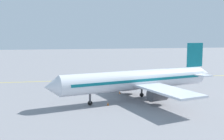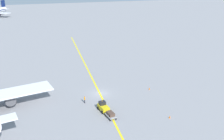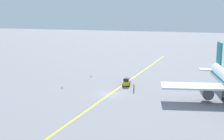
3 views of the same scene
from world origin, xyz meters
name	(u,v)px [view 1 (image 1 of 3)]	position (x,y,z in m)	size (l,w,h in m)	color
ground_plane	(105,79)	(0.00, 0.00, 0.00)	(400.00, 400.00, 0.00)	gray
apron_yellow_centreline	(105,79)	(0.00, 0.00, 0.00)	(0.40, 120.00, 0.01)	yellow
airplane_at_gate	(139,80)	(-25.07, -0.95, 3.71)	(28.47, 35.30, 10.60)	silver
baggage_tug_white	(135,76)	(-1.39, -8.20, 0.90)	(2.22, 3.23, 2.11)	gold
baggage_cart_trailing	(145,76)	(-0.76, -11.44, 0.76)	(1.86, 2.82, 1.24)	gray
ground_crew_worker	(122,78)	(-4.40, -3.64, 0.91)	(0.25, 0.58, 1.68)	#23232D
traffic_cone_near_nose	(120,92)	(-19.20, 1.26, 0.28)	(0.32, 0.32, 0.55)	orange
traffic_cone_mid_apron	(108,104)	(-27.98, 5.87, 0.28)	(0.32, 0.32, 0.55)	orange
traffic_cone_by_wingtip	(101,73)	(12.31, -1.39, 0.28)	(0.32, 0.32, 0.55)	orange
traffic_cone_far_edge	(142,72)	(10.48, -14.99, 0.28)	(0.32, 0.32, 0.55)	orange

